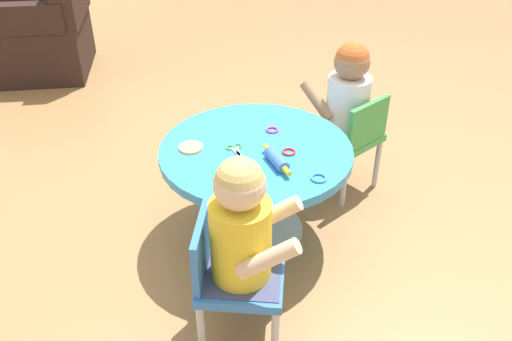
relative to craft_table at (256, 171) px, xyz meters
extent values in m
plane|color=#9E7247|center=(0.00, 0.00, -0.35)|extent=(10.00, 10.00, 0.00)
cylinder|color=silver|center=(0.00, 0.00, -0.33)|extent=(0.44, 0.44, 0.03)
cylinder|color=silver|center=(0.00, 0.00, -0.13)|extent=(0.12, 0.12, 0.43)
cylinder|color=#338CD1|center=(0.00, 0.00, 0.10)|extent=(0.83, 0.83, 0.04)
cylinder|color=#B7B7BC|center=(-0.66, -0.32, -0.21)|extent=(0.03, 0.03, 0.28)
cylinder|color=#B7B7BC|center=(-0.41, -0.25, -0.21)|extent=(0.03, 0.03, 0.28)
cylinder|color=#B7B7BC|center=(-0.73, -0.07, -0.21)|extent=(0.03, 0.03, 0.28)
cylinder|color=#B7B7BC|center=(-0.48, 0.00, -0.21)|extent=(0.03, 0.03, 0.28)
cube|color=blue|center=(-0.57, -0.16, -0.05)|extent=(0.37, 0.37, 0.04)
cube|color=blue|center=(-0.61, -0.03, 0.08)|extent=(0.27, 0.10, 0.22)
cube|color=#3F4772|center=(-0.57, -0.16, -0.05)|extent=(0.33, 0.34, 0.04)
cylinder|color=yellow|center=(-0.57, -0.16, 0.12)|extent=(0.21, 0.21, 0.30)
sphere|color=beige|center=(-0.57, -0.16, 0.35)|extent=(0.17, 0.17, 0.17)
sphere|color=tan|center=(-0.57, -0.16, 0.36)|extent=(0.16, 0.16, 0.16)
cylinder|color=beige|center=(-0.65, -0.29, 0.14)|extent=(0.11, 0.22, 0.17)
cylinder|color=beige|center=(-0.44, -0.23, 0.14)|extent=(0.11, 0.22, 0.17)
cylinder|color=#B7B7BC|center=(0.70, -0.22, -0.21)|extent=(0.03, 0.03, 0.28)
cylinder|color=#B7B7BC|center=(0.47, -0.10, -0.21)|extent=(0.03, 0.03, 0.28)
cylinder|color=#B7B7BC|center=(0.58, -0.45, -0.21)|extent=(0.03, 0.03, 0.28)
cylinder|color=#B7B7BC|center=(0.35, -0.33, -0.21)|extent=(0.03, 0.03, 0.28)
cube|color=green|center=(0.53, -0.28, -0.05)|extent=(0.41, 0.41, 0.04)
cube|color=green|center=(0.46, -0.40, 0.08)|extent=(0.25, 0.15, 0.22)
cube|color=#3F4772|center=(0.53, -0.28, -0.05)|extent=(0.36, 0.37, 0.04)
cylinder|color=white|center=(0.53, -0.28, 0.12)|extent=(0.21, 0.21, 0.30)
sphere|color=#997051|center=(0.53, -0.28, 0.35)|extent=(0.17, 0.17, 0.17)
sphere|color=#B25926|center=(0.53, -0.28, 0.36)|extent=(0.16, 0.16, 0.16)
cylinder|color=#997051|center=(0.67, -0.24, 0.14)|extent=(0.15, 0.21, 0.17)
cylinder|color=#997051|center=(0.48, -0.14, 0.14)|extent=(0.15, 0.21, 0.17)
cube|color=black|center=(1.21, 2.20, -0.15)|extent=(0.95, 0.95, 0.40)
cube|color=black|center=(0.95, 2.06, 0.15)|extent=(0.39, 0.58, 0.20)
cylinder|color=#3F72CC|center=(-0.09, -0.13, 0.15)|extent=(0.14, 0.13, 0.05)
cylinder|color=yellow|center=(-0.03, -0.06, 0.15)|extent=(0.05, 0.05, 0.02)
cylinder|color=yellow|center=(-0.16, -0.19, 0.15)|extent=(0.05, 0.05, 0.02)
cube|color=silver|center=(-0.08, 0.05, 0.12)|extent=(0.08, 0.10, 0.01)
cube|color=silver|center=(-0.08, 0.05, 0.12)|extent=(0.10, 0.07, 0.01)
torus|color=green|center=(-0.04, 0.10, 0.12)|extent=(0.05, 0.05, 0.01)
torus|color=green|center=(-0.02, 0.08, 0.12)|extent=(0.05, 0.05, 0.01)
cylinder|color=#F2CC72|center=(-0.11, 0.26, 0.13)|extent=(0.10, 0.10, 0.01)
torus|color=red|center=(0.01, -0.14, 0.13)|extent=(0.06, 0.06, 0.01)
torus|color=#D83FA5|center=(0.16, -0.02, 0.13)|extent=(0.06, 0.06, 0.01)
torus|color=#3F99D8|center=(-0.13, -0.31, 0.13)|extent=(0.07, 0.07, 0.01)
camera|label=1|loc=(-1.84, -0.70, 1.33)|focal=37.93mm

